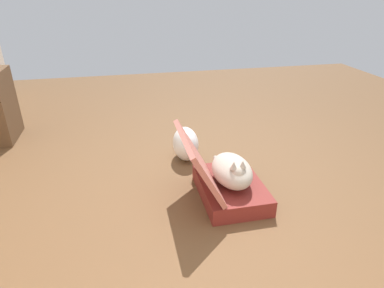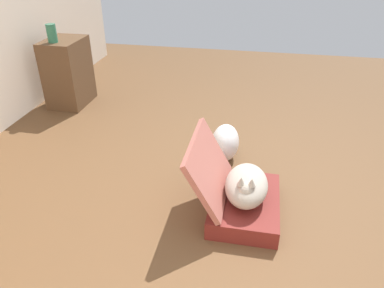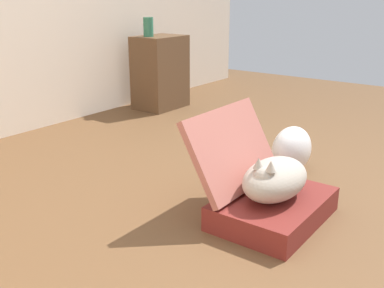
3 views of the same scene
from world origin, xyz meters
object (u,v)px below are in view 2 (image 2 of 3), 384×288
Objects in this scene: side_table at (68,73)px; plastic_bag_white at (225,143)px; vase_tall at (52,33)px; suitcase_base at (245,205)px; cat at (246,185)px.

plastic_bag_white is at bearing -114.59° from side_table.
suitcase_base is at bearing -123.69° from vase_tall.
vase_tall reaches higher than suitcase_base.
plastic_bag_white is at bearing 17.89° from suitcase_base.
side_table is at bearing 53.45° from cat.
suitcase_base is 0.89× the size of side_table.
side_table reaches higher than cat.
vase_tall is (1.37, 2.05, 0.74)m from suitcase_base.
plastic_bag_white is (0.67, 0.21, 0.09)m from suitcase_base.
plastic_bag_white is at bearing -110.95° from vase_tall.
cat is at bearing -162.31° from plastic_bag_white.
cat is at bearing -126.55° from side_table.
plastic_bag_white is 1.91× the size of vase_tall.
suitcase_base is 1.22× the size of cat.
suitcase_base is 0.70m from plastic_bag_white.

